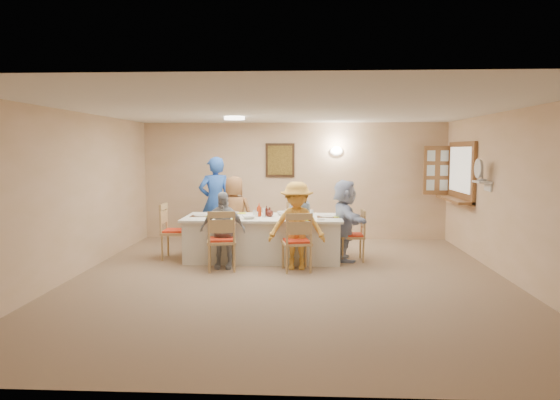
{
  "coord_description": "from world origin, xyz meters",
  "views": [
    {
      "loc": [
        0.22,
        -7.24,
        1.92
      ],
      "look_at": [
        -0.2,
        1.4,
        1.05
      ],
      "focal_mm": 32.0,
      "sensor_mm": 36.0,
      "label": 1
    }
  ],
  "objects_px": {
    "serving_hatch": "(462,172)",
    "chair_right_end": "(352,235)",
    "diner_back_left": "(234,214)",
    "diner_right_end": "(345,220)",
    "caregiver": "(215,202)",
    "chair_back_left": "(235,227)",
    "condiment_ketchup": "(259,210)",
    "chair_back_right": "(298,227)",
    "chair_front_left": "(222,240)",
    "diner_front_right": "(297,226)",
    "desk_fan": "(481,173)",
    "chair_left_end": "(176,231)",
    "chair_front_right": "(297,241)",
    "diner_front_left": "(223,230)",
    "diner_back_right": "(298,218)",
    "dining_table": "(263,238)"
  },
  "relations": [
    {
      "from": "diner_right_end",
      "to": "caregiver",
      "type": "bearing_deg",
      "value": 54.01
    },
    {
      "from": "chair_back_right",
      "to": "serving_hatch",
      "type": "bearing_deg",
      "value": -3.55
    },
    {
      "from": "chair_back_left",
      "to": "diner_front_left",
      "type": "bearing_deg",
      "value": -99.75
    },
    {
      "from": "diner_back_right",
      "to": "condiment_ketchup",
      "type": "relative_size",
      "value": 5.61
    },
    {
      "from": "chair_left_end",
      "to": "diner_back_left",
      "type": "relative_size",
      "value": 0.69
    },
    {
      "from": "chair_left_end",
      "to": "condiment_ketchup",
      "type": "bearing_deg",
      "value": -90.04
    },
    {
      "from": "serving_hatch",
      "to": "chair_front_right",
      "type": "xyz_separation_m",
      "value": [
        -3.11,
        -1.83,
        -1.02
      ]
    },
    {
      "from": "diner_front_left",
      "to": "diner_right_end",
      "type": "relative_size",
      "value": 0.89
    },
    {
      "from": "chair_front_right",
      "to": "desk_fan",
      "type": "bearing_deg",
      "value": 177.29
    },
    {
      "from": "chair_right_end",
      "to": "desk_fan",
      "type": "bearing_deg",
      "value": 79.04
    },
    {
      "from": "desk_fan",
      "to": "chair_front_right",
      "type": "distance_m",
      "value": 3.22
    },
    {
      "from": "desk_fan",
      "to": "diner_front_right",
      "type": "xyz_separation_m",
      "value": [
        -3.0,
        -0.36,
        -0.84
      ]
    },
    {
      "from": "chair_back_left",
      "to": "chair_right_end",
      "type": "bearing_deg",
      "value": -30.16
    },
    {
      "from": "diner_back_left",
      "to": "diner_right_end",
      "type": "height_order",
      "value": "diner_back_left"
    },
    {
      "from": "chair_back_right",
      "to": "diner_back_left",
      "type": "bearing_deg",
      "value": 177.96
    },
    {
      "from": "chair_back_right",
      "to": "caregiver",
      "type": "bearing_deg",
      "value": 160.28
    },
    {
      "from": "desk_fan",
      "to": "caregiver",
      "type": "height_order",
      "value": "caregiver"
    },
    {
      "from": "chair_back_right",
      "to": "chair_right_end",
      "type": "distance_m",
      "value": 1.24
    },
    {
      "from": "chair_front_left",
      "to": "diner_front_right",
      "type": "xyz_separation_m",
      "value": [
        1.2,
        0.12,
        0.22
      ]
    },
    {
      "from": "desk_fan",
      "to": "caregiver",
      "type": "distance_m",
      "value": 4.92
    },
    {
      "from": "caregiver",
      "to": "chair_right_end",
      "type": "bearing_deg",
      "value": 132.42
    },
    {
      "from": "dining_table",
      "to": "chair_back_right",
      "type": "bearing_deg",
      "value": 53.13
    },
    {
      "from": "chair_front_left",
      "to": "diner_front_right",
      "type": "height_order",
      "value": "diner_front_right"
    },
    {
      "from": "dining_table",
      "to": "chair_front_left",
      "type": "xyz_separation_m",
      "value": [
        -0.6,
        -0.8,
        0.11
      ]
    },
    {
      "from": "chair_back_left",
      "to": "chair_front_left",
      "type": "relative_size",
      "value": 0.92
    },
    {
      "from": "dining_table",
      "to": "condiment_ketchup",
      "type": "distance_m",
      "value": 0.5
    },
    {
      "from": "chair_back_left",
      "to": "chair_right_end",
      "type": "distance_m",
      "value": 2.29
    },
    {
      "from": "chair_left_end",
      "to": "chair_back_left",
      "type": "bearing_deg",
      "value": -50.31
    },
    {
      "from": "chair_right_end",
      "to": "diner_front_right",
      "type": "relative_size",
      "value": 0.63
    },
    {
      "from": "serving_hatch",
      "to": "chair_front_right",
      "type": "relative_size",
      "value": 1.57
    },
    {
      "from": "chair_back_left",
      "to": "diner_right_end",
      "type": "distance_m",
      "value": 2.19
    },
    {
      "from": "diner_back_left",
      "to": "condiment_ketchup",
      "type": "height_order",
      "value": "diner_back_left"
    },
    {
      "from": "desk_fan",
      "to": "chair_left_end",
      "type": "bearing_deg",
      "value": 176.42
    },
    {
      "from": "chair_front_right",
      "to": "diner_back_right",
      "type": "height_order",
      "value": "diner_back_right"
    },
    {
      "from": "desk_fan",
      "to": "chair_right_end",
      "type": "relative_size",
      "value": 0.34
    },
    {
      "from": "chair_back_right",
      "to": "chair_right_end",
      "type": "bearing_deg",
      "value": -47.85
    },
    {
      "from": "diner_back_left",
      "to": "diner_front_left",
      "type": "bearing_deg",
      "value": 95.5
    },
    {
      "from": "chair_left_end",
      "to": "diner_front_right",
      "type": "xyz_separation_m",
      "value": [
        2.15,
        -0.68,
        0.21
      ]
    },
    {
      "from": "serving_hatch",
      "to": "chair_back_left",
      "type": "distance_m",
      "value": 4.44
    },
    {
      "from": "chair_front_left",
      "to": "diner_front_right",
      "type": "relative_size",
      "value": 0.69
    },
    {
      "from": "chair_left_end",
      "to": "diner_front_left",
      "type": "relative_size",
      "value": 0.79
    },
    {
      "from": "chair_right_end",
      "to": "chair_front_right",
      "type": "bearing_deg",
      "value": -51.92
    },
    {
      "from": "serving_hatch",
      "to": "chair_right_end",
      "type": "height_order",
      "value": "serving_hatch"
    },
    {
      "from": "dining_table",
      "to": "chair_front_left",
      "type": "relative_size",
      "value": 2.77
    },
    {
      "from": "chair_back_left",
      "to": "condiment_ketchup",
      "type": "xyz_separation_m",
      "value": [
        0.53,
        -0.79,
        0.42
      ]
    },
    {
      "from": "serving_hatch",
      "to": "chair_back_left",
      "type": "bearing_deg",
      "value": -176.97
    },
    {
      "from": "serving_hatch",
      "to": "diner_right_end",
      "type": "xyz_separation_m",
      "value": [
        -2.29,
        -1.03,
        -0.79
      ]
    },
    {
      "from": "diner_back_left",
      "to": "diner_back_right",
      "type": "distance_m",
      "value": 1.2
    },
    {
      "from": "chair_back_right",
      "to": "diner_front_left",
      "type": "distance_m",
      "value": 1.91
    },
    {
      "from": "chair_back_right",
      "to": "diner_right_end",
      "type": "bearing_deg",
      "value": -52.04
    }
  ]
}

